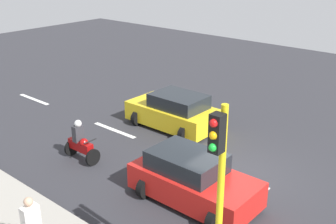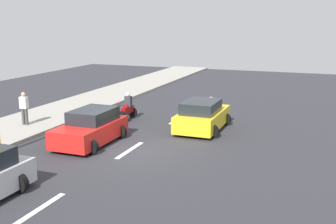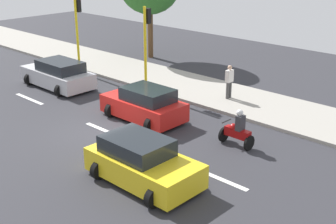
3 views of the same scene
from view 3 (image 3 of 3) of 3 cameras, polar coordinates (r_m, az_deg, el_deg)
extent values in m
cube|color=#2D2D33|center=(19.47, -7.89, -2.46)|extent=(40.00, 60.00, 0.10)
cube|color=#9E998E|center=(24.10, 5.08, 2.54)|extent=(4.00, 60.00, 0.15)
cube|color=white|center=(15.64, 6.27, -8.21)|extent=(0.20, 2.40, 0.01)
cube|color=white|center=(19.44, -7.90, -2.31)|extent=(0.20, 2.40, 0.01)
cube|color=white|center=(24.16, -16.94, 1.57)|extent=(0.20, 2.40, 0.01)
cube|color=red|center=(20.33, -3.11, 0.58)|extent=(1.83, 3.87, 0.80)
cube|color=#1E2328|center=(19.90, -2.53, 2.21)|extent=(1.54, 2.16, 0.56)
cylinder|color=black|center=(20.82, -7.12, 0.23)|extent=(0.64, 0.22, 0.64)
cylinder|color=black|center=(21.81, -3.88, 1.30)|extent=(0.64, 0.22, 0.64)
cylinder|color=black|center=(19.04, -2.19, -1.61)|extent=(0.64, 0.22, 0.64)
cylinder|color=black|center=(20.12, 1.08, -0.35)|extent=(0.64, 0.22, 0.64)
cube|color=yellow|center=(15.06, -3.04, -6.91)|extent=(1.90, 3.91, 0.80)
cube|color=#1E2328|center=(14.97, -3.92, -4.21)|extent=(1.60, 2.19, 0.56)
cylinder|color=black|center=(14.93, 2.81, -8.22)|extent=(0.64, 0.22, 0.64)
cylinder|color=black|center=(13.86, -1.81, -10.66)|extent=(0.64, 0.22, 0.64)
cylinder|color=black|center=(16.53, -4.02, -5.24)|extent=(0.64, 0.22, 0.64)
cylinder|color=black|center=(15.57, -8.60, -7.16)|extent=(0.64, 0.22, 0.64)
cube|color=#B7B7BC|center=(25.64, -13.64, 4.27)|extent=(1.90, 4.47, 0.80)
cube|color=#1E2328|center=(25.17, -13.32, 5.61)|extent=(1.60, 2.51, 0.56)
cylinder|color=black|center=(26.51, -16.89, 3.95)|extent=(0.64, 0.22, 0.64)
cylinder|color=black|center=(27.34, -13.86, 4.74)|extent=(0.64, 0.22, 0.64)
cylinder|color=black|center=(24.08, -13.30, 2.65)|extent=(0.64, 0.22, 0.64)
cylinder|color=black|center=(24.99, -10.11, 3.54)|extent=(0.64, 0.22, 0.64)
cylinder|color=black|center=(18.28, 6.98, -2.80)|extent=(0.60, 0.10, 0.60)
cylinder|color=black|center=(17.66, 10.10, -3.84)|extent=(0.60, 0.10, 0.60)
cube|color=#990C0C|center=(17.84, 8.69, -2.62)|extent=(0.28, 1.10, 0.36)
sphere|color=#990C0C|center=(17.87, 8.19, -1.92)|extent=(0.32, 0.32, 0.32)
cylinder|color=black|center=(17.99, 7.32, -1.13)|extent=(0.55, 0.04, 0.04)
cube|color=#333338|center=(17.62, 9.03, -1.36)|extent=(0.36, 0.24, 0.60)
sphere|color=silver|center=(17.50, 8.97, -0.10)|extent=(0.26, 0.26, 0.26)
cylinder|color=#3F3F3F|center=(22.78, 7.46, 2.69)|extent=(0.16, 0.16, 0.85)
cylinder|color=#3F3F3F|center=(22.93, 7.75, 2.80)|extent=(0.16, 0.16, 0.85)
cube|color=silver|center=(22.64, 7.69, 4.49)|extent=(0.40, 0.24, 0.60)
sphere|color=tan|center=(22.53, 7.74, 5.54)|extent=(0.22, 0.22, 0.22)
cylinder|color=yellow|center=(23.47, -2.86, 7.62)|extent=(0.14, 0.14, 4.50)
cube|color=black|center=(23.29, -2.53, 11.91)|extent=(0.24, 0.24, 0.76)
sphere|color=red|center=(23.34, -2.33, 12.52)|extent=(0.16, 0.16, 0.16)
sphere|color=#F2A50C|center=(23.37, -2.32, 11.94)|extent=(0.16, 0.16, 0.16)
sphere|color=green|center=(23.41, -2.31, 11.36)|extent=(0.16, 0.16, 0.16)
cylinder|color=yellow|center=(27.85, -11.27, 9.32)|extent=(0.14, 0.14, 4.50)
cube|color=black|center=(27.70, -11.15, 12.94)|extent=(0.24, 0.24, 0.76)
sphere|color=red|center=(27.74, -10.98, 13.46)|extent=(0.16, 0.16, 0.16)
sphere|color=#F2A50C|center=(27.77, -10.95, 12.97)|extent=(0.16, 0.16, 0.16)
sphere|color=green|center=(27.81, -10.91, 12.48)|extent=(0.16, 0.16, 0.16)
cylinder|color=brown|center=(31.35, -2.22, 10.04)|extent=(0.36, 0.36, 3.55)
camera|label=1|loc=(29.92, 0.45, 19.85)|focal=44.92mm
camera|label=2|loc=(29.42, -40.57, 11.70)|focal=44.11mm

